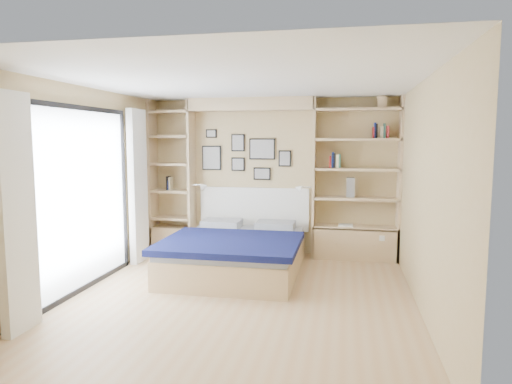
# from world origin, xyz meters

# --- Properties ---
(ground) EXTENTS (4.50, 4.50, 0.00)m
(ground) POSITION_xyz_m (0.00, 0.00, 0.00)
(ground) COLOR tan
(ground) RESTS_ON ground
(room_shell) EXTENTS (4.50, 4.50, 4.50)m
(room_shell) POSITION_xyz_m (-0.39, 1.52, 1.08)
(room_shell) COLOR tan
(room_shell) RESTS_ON ground
(bed) EXTENTS (1.81, 2.32, 1.07)m
(bed) POSITION_xyz_m (-0.29, 1.04, 0.28)
(bed) COLOR tan
(bed) RESTS_ON ground
(photo_gallery) EXTENTS (1.48, 0.02, 0.82)m
(photo_gallery) POSITION_xyz_m (-0.45, 2.22, 1.60)
(photo_gallery) COLOR black
(photo_gallery) RESTS_ON ground
(reading_lamps) EXTENTS (1.92, 0.12, 0.15)m
(reading_lamps) POSITION_xyz_m (-0.30, 2.00, 1.10)
(reading_lamps) COLOR silver
(reading_lamps) RESTS_ON ground
(shelf_decor) EXTENTS (3.52, 0.23, 2.03)m
(shelf_decor) POSITION_xyz_m (1.08, 2.07, 1.69)
(shelf_decor) COLOR #A51E1E
(shelf_decor) RESTS_ON ground
(deck_chair) EXTENTS (0.73, 0.96, 0.85)m
(deck_chair) POSITION_xyz_m (-3.75, 1.20, 0.41)
(deck_chair) COLOR tan
(deck_chair) RESTS_ON ground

